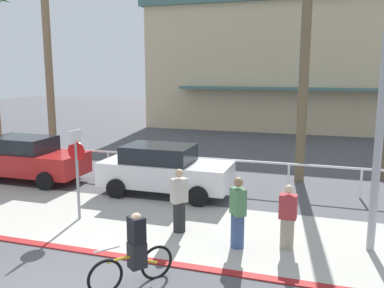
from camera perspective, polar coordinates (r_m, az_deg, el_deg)
name	(u,v)px	position (r m, az deg, el deg)	size (l,w,h in m)	color
ground_plane	(203,174)	(16.80, 1.60, -4.20)	(80.00, 80.00, 0.00)	#4C4C51
sidewalk_strip	(145,224)	(11.59, -6.57, -10.95)	(44.00, 4.00, 0.02)	#ADAAA0
curb_paint	(109,254)	(9.95, -11.47, -14.75)	(44.00, 0.24, 0.03)	maroon
building_backdrop	(291,65)	(32.68, 13.49, 10.59)	(20.27, 11.31, 9.06)	beige
rail_fence	(192,162)	(15.21, 0.04, -2.49)	(21.03, 0.08, 1.04)	white
stop_sign_bike_lane	(77,162)	(11.85, -15.67, -2.37)	(0.52, 0.56, 2.56)	gray
car_red_1	(27,158)	(16.87, -21.86, -1.85)	(4.40, 2.02, 1.69)	red
car_white_2	(164,169)	(13.97, -3.84, -3.52)	(4.40, 2.02, 1.69)	white
cyclist_yellow_0	(135,251)	(8.37, -7.92, -14.51)	(1.19, 1.46, 1.50)	black
pedestrian_0	(288,220)	(10.09, 13.09, -10.18)	(0.41, 0.34, 1.56)	gray
pedestrian_1	(179,203)	(10.76, -1.78, -8.21)	(0.46, 0.47, 1.69)	#232326
pedestrian_2	(238,216)	(9.89, 6.34, -9.83)	(0.45, 0.48, 1.73)	#384C7A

